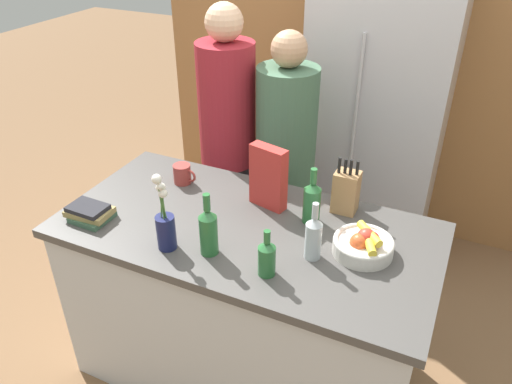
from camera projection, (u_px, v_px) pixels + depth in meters
name	position (u px, v px, depth m)	size (l,w,h in m)	color
ground_plane	(248.00, 367.00, 2.66)	(14.00, 14.00, 0.00)	brown
kitchen_island	(247.00, 303.00, 2.42)	(1.66, 0.83, 0.92)	silver
back_wall_wood	(360.00, 42.00, 3.31)	(2.86, 0.12, 2.60)	#9E6B3D
refrigerator	(376.00, 120.00, 3.14)	(0.81, 0.62, 1.86)	#B7B7BC
fruit_bowl	(364.00, 244.00, 2.00)	(0.24, 0.24, 0.11)	silver
knife_block	(346.00, 191.00, 2.23)	(0.11, 0.09, 0.27)	#A87A4C
flower_vase	(165.00, 224.00, 1.99)	(0.08, 0.08, 0.35)	#191E4C
cereal_box	(268.00, 177.00, 2.25)	(0.18, 0.10, 0.30)	red
coffee_mug	(183.00, 174.00, 2.48)	(0.13, 0.09, 0.10)	#99332D
book_stack	(90.00, 213.00, 2.21)	(0.20, 0.15, 0.07)	#3D6047
bottle_oil	(313.00, 237.00, 1.95)	(0.07, 0.07, 0.25)	#B2BCC1
bottle_vinegar	(208.00, 230.00, 1.97)	(0.07, 0.07, 0.28)	#286633
bottle_wine	(312.00, 201.00, 2.16)	(0.08, 0.08, 0.26)	#286633
bottle_water	(267.00, 257.00, 1.87)	(0.07, 0.07, 0.20)	#286633
person_at_sink	(228.00, 138.00, 2.83)	(0.32, 0.32, 1.70)	#383842
person_in_blue	(285.00, 158.00, 2.77)	(0.33, 0.33, 1.59)	#383842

